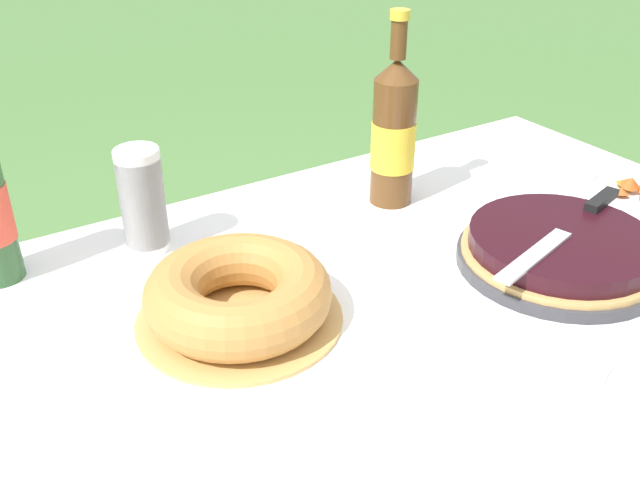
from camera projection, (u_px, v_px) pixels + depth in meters
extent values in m
cube|color=brown|center=(314.00, 353.00, 0.97)|extent=(1.77, 0.97, 0.03)
cylinder|color=brown|center=(496.00, 270.00, 1.85)|extent=(0.06, 0.06, 0.69)
cube|color=white|center=(314.00, 341.00, 0.96)|extent=(1.78, 0.98, 0.00)
cube|color=white|center=(178.00, 230.00, 1.35)|extent=(1.78, 0.01, 0.10)
cylinder|color=#38383D|center=(558.00, 260.00, 1.12)|extent=(0.32, 0.32, 0.02)
cylinder|color=tan|center=(560.00, 252.00, 1.12)|extent=(0.31, 0.31, 0.01)
cylinder|color=black|center=(562.00, 241.00, 1.11)|extent=(0.29, 0.29, 0.03)
cube|color=silver|center=(534.00, 255.00, 1.04)|extent=(0.19, 0.08, 0.00)
cube|color=black|center=(602.00, 200.00, 1.19)|extent=(0.09, 0.05, 0.01)
cylinder|color=tan|center=(240.00, 318.00, 1.00)|extent=(0.29, 0.29, 0.01)
torus|color=#BC7F3D|center=(238.00, 293.00, 0.98)|extent=(0.26, 0.26, 0.08)
cylinder|color=white|center=(146.00, 223.00, 1.15)|extent=(0.07, 0.07, 0.09)
cylinder|color=white|center=(145.00, 216.00, 1.15)|extent=(0.07, 0.07, 0.09)
cylinder|color=white|center=(144.00, 208.00, 1.14)|extent=(0.07, 0.07, 0.09)
cylinder|color=white|center=(143.00, 201.00, 1.13)|extent=(0.07, 0.07, 0.09)
cylinder|color=white|center=(142.00, 194.00, 1.13)|extent=(0.07, 0.07, 0.09)
cylinder|color=white|center=(141.00, 186.00, 1.12)|extent=(0.07, 0.07, 0.09)
cylinder|color=white|center=(140.00, 179.00, 1.12)|extent=(0.07, 0.07, 0.09)
torus|color=white|center=(136.00, 150.00, 1.09)|extent=(0.07, 0.07, 0.01)
cylinder|color=brown|center=(393.00, 143.00, 1.28)|extent=(0.08, 0.08, 0.23)
cylinder|color=yellow|center=(393.00, 145.00, 1.28)|extent=(0.08, 0.08, 0.09)
cone|color=brown|center=(397.00, 69.00, 1.21)|extent=(0.08, 0.08, 0.04)
cylinder|color=brown|center=(399.00, 39.00, 1.19)|extent=(0.03, 0.03, 0.06)
cylinder|color=gold|center=(400.00, 14.00, 1.17)|extent=(0.03, 0.03, 0.02)
cylinder|color=white|center=(640.00, 194.00, 1.34)|extent=(0.19, 0.19, 0.01)
cone|color=orange|center=(628.00, 182.00, 1.35)|extent=(0.05, 0.05, 0.04)
cone|color=#B8531E|center=(631.00, 182.00, 1.32)|extent=(0.05, 0.05, 0.03)
cone|color=#BA5320|center=(621.00, 191.00, 1.32)|extent=(0.04, 0.04, 0.03)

